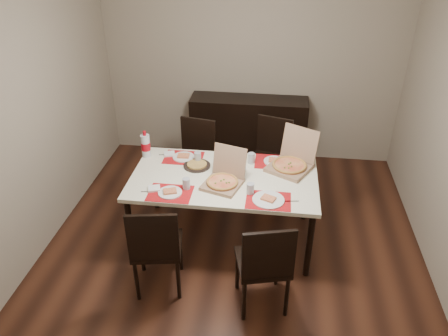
% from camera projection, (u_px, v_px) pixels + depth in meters
% --- Properties ---
extents(ground, '(3.80, 4.00, 0.02)m').
position_uv_depth(ground, '(233.00, 246.00, 4.50)').
color(ground, '#422114').
rests_on(ground, ground).
extents(room_walls, '(3.84, 4.02, 2.62)m').
position_uv_depth(room_walls, '(240.00, 68.00, 3.97)').
color(room_walls, gray).
rests_on(room_walls, ground).
extents(sideboard, '(1.50, 0.40, 0.90)m').
position_uv_depth(sideboard, '(248.00, 131.00, 5.78)').
color(sideboard, black).
rests_on(sideboard, ground).
extents(dining_table, '(1.80, 1.00, 0.75)m').
position_uv_depth(dining_table, '(224.00, 183.00, 4.26)').
color(dining_table, white).
rests_on(dining_table, ground).
extents(chair_near_left, '(0.48, 0.48, 0.93)m').
position_uv_depth(chair_near_left, '(156.00, 246.00, 3.72)').
color(chair_near_left, black).
rests_on(chair_near_left, ground).
extents(chair_near_right, '(0.51, 0.51, 0.93)m').
position_uv_depth(chair_near_right, '(265.00, 263.00, 3.54)').
color(chair_near_right, black).
rests_on(chair_near_right, ground).
extents(chair_far_left, '(0.49, 0.49, 0.93)m').
position_uv_depth(chair_far_left, '(195.00, 155.00, 5.08)').
color(chair_far_left, black).
rests_on(chair_far_left, ground).
extents(chair_far_right, '(0.52, 0.52, 0.93)m').
position_uv_depth(chair_far_right, '(270.00, 154.00, 5.11)').
color(chair_far_right, black).
rests_on(chair_far_right, ground).
extents(setting_near_left, '(0.47, 0.30, 0.11)m').
position_uv_depth(setting_near_left, '(173.00, 190.00, 4.00)').
color(setting_near_left, red).
rests_on(setting_near_left, dining_table).
extents(setting_near_right, '(0.47, 0.30, 0.11)m').
position_uv_depth(setting_near_right, '(264.00, 197.00, 3.90)').
color(setting_near_right, red).
rests_on(setting_near_right, dining_table).
extents(setting_far_left, '(0.47, 0.30, 0.11)m').
position_uv_depth(setting_far_left, '(186.00, 157.00, 4.52)').
color(setting_far_left, red).
rests_on(setting_far_left, dining_table).
extents(setting_far_right, '(0.49, 0.30, 0.11)m').
position_uv_depth(setting_far_right, '(268.00, 160.00, 4.46)').
color(setting_far_right, red).
rests_on(setting_far_right, dining_table).
extents(napkin_loose, '(0.15, 0.16, 0.02)m').
position_uv_depth(napkin_loose, '(236.00, 179.00, 4.18)').
color(napkin_loose, white).
rests_on(napkin_loose, dining_table).
extents(pizza_box_center, '(0.42, 0.45, 0.33)m').
position_uv_depth(pizza_box_center, '(224.00, 179.00, 4.09)').
color(pizza_box_center, '#947055').
rests_on(pizza_box_center, dining_table).
extents(pizza_box_right, '(0.53, 0.55, 0.38)m').
position_uv_depth(pizza_box_right, '(291.00, 163.00, 4.34)').
color(pizza_box_right, '#947055').
rests_on(pizza_box_right, dining_table).
extents(faina_plate, '(0.27, 0.27, 0.03)m').
position_uv_depth(faina_plate, '(197.00, 165.00, 4.39)').
color(faina_plate, black).
rests_on(faina_plate, dining_table).
extents(dip_bowl, '(0.12, 0.12, 0.03)m').
position_uv_depth(dip_bowl, '(241.00, 169.00, 4.33)').
color(dip_bowl, white).
rests_on(dip_bowl, dining_table).
extents(soda_bottle, '(0.10, 0.10, 0.29)m').
position_uv_depth(soda_bottle, '(146.00, 146.00, 4.52)').
color(soda_bottle, silver).
rests_on(soda_bottle, dining_table).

